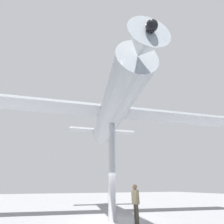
% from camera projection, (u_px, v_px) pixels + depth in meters
% --- Properties ---
extents(ground_plane, '(80.00, 80.00, 0.00)m').
position_uv_depth(ground_plane, '(112.00, 221.00, 8.30)').
color(ground_plane, gray).
extents(support_pylon_central, '(0.43, 0.43, 5.80)m').
position_uv_depth(support_pylon_central, '(112.00, 166.00, 9.59)').
color(support_pylon_central, '#B7B7BC').
rests_on(support_pylon_central, ground_plane).
extents(suspended_airplane, '(20.84, 12.89, 3.00)m').
position_uv_depth(suspended_airplane, '(113.00, 110.00, 11.11)').
color(suspended_airplane, '#B2B7BC').
rests_on(suspended_airplane, support_pylon_central).
extents(visitor_person, '(0.29, 0.44, 1.85)m').
position_uv_depth(visitor_person, '(136.00, 200.00, 8.13)').
color(visitor_person, '#4C4238').
rests_on(visitor_person, ground_plane).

